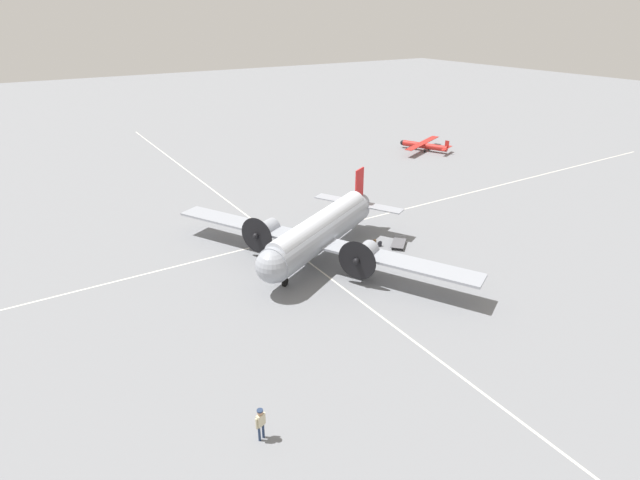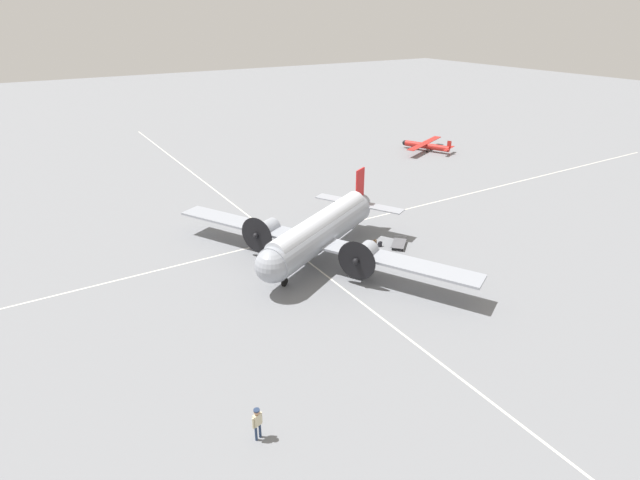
{
  "view_description": "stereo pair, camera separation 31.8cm",
  "coord_description": "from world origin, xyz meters",
  "px_view_note": "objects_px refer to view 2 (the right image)",
  "views": [
    {
      "loc": [
        20.5,
        32.66,
        19.45
      ],
      "look_at": [
        0.0,
        0.0,
        1.79
      ],
      "focal_mm": 28.0,
      "sensor_mm": 36.0,
      "label": 1
    },
    {
      "loc": [
        20.23,
        32.83,
        19.45
      ],
      "look_at": [
        0.0,
        0.0,
        1.79
      ],
      "focal_mm": 28.0,
      "sensor_mm": 36.0,
      "label": 2
    }
  ],
  "objects_px": {
    "baggage_cart": "(399,243)",
    "light_aircraft_distant": "(425,145)",
    "airliner_main": "(317,233)",
    "crew_foreground": "(257,421)",
    "suitcase_near_door": "(380,244)",
    "suitcase_upright_spare": "(374,243)"
  },
  "relations": [
    {
      "from": "airliner_main",
      "to": "crew_foreground",
      "type": "distance_m",
      "value": 19.85
    },
    {
      "from": "airliner_main",
      "to": "suitcase_upright_spare",
      "type": "xyz_separation_m",
      "value": [
        -6.14,
        -0.05,
        -2.4
      ]
    },
    {
      "from": "airliner_main",
      "to": "baggage_cart",
      "type": "distance_m",
      "value": 8.34
    },
    {
      "from": "crew_foreground",
      "to": "baggage_cart",
      "type": "xyz_separation_m",
      "value": [
        -20.58,
        -13.82,
        -0.9
      ]
    },
    {
      "from": "suitcase_upright_spare",
      "to": "crew_foreground",
      "type": "bearing_deg",
      "value": 38.95
    },
    {
      "from": "suitcase_near_door",
      "to": "airliner_main",
      "type": "bearing_deg",
      "value": -4.73
    },
    {
      "from": "suitcase_upright_spare",
      "to": "light_aircraft_distant",
      "type": "distance_m",
      "value": 35.82
    },
    {
      "from": "baggage_cart",
      "to": "light_aircraft_distant",
      "type": "relative_size",
      "value": 0.24
    },
    {
      "from": "crew_foreground",
      "to": "suitcase_near_door",
      "type": "bearing_deg",
      "value": 20.4
    },
    {
      "from": "crew_foreground",
      "to": "baggage_cart",
      "type": "distance_m",
      "value": 24.81
    },
    {
      "from": "crew_foreground",
      "to": "suitcase_near_door",
      "type": "height_order",
      "value": "crew_foreground"
    },
    {
      "from": "crew_foreground",
      "to": "airliner_main",
      "type": "bearing_deg",
      "value": 32.94
    },
    {
      "from": "suitcase_near_door",
      "to": "light_aircraft_distant",
      "type": "bearing_deg",
      "value": -138.93
    },
    {
      "from": "airliner_main",
      "to": "light_aircraft_distant",
      "type": "xyz_separation_m",
      "value": [
        -33.52,
        -23.14,
        -1.78
      ]
    },
    {
      "from": "suitcase_near_door",
      "to": "suitcase_upright_spare",
      "type": "height_order",
      "value": "suitcase_near_door"
    },
    {
      "from": "crew_foreground",
      "to": "suitcase_near_door",
      "type": "distance_m",
      "value": 24.07
    },
    {
      "from": "light_aircraft_distant",
      "to": "airliner_main",
      "type": "bearing_deg",
      "value": 100.27
    },
    {
      "from": "suitcase_upright_spare",
      "to": "airliner_main",
      "type": "bearing_deg",
      "value": 0.47
    },
    {
      "from": "suitcase_upright_spare",
      "to": "baggage_cart",
      "type": "relative_size",
      "value": 0.2
    },
    {
      "from": "airliner_main",
      "to": "suitcase_near_door",
      "type": "height_order",
      "value": "airliner_main"
    },
    {
      "from": "airliner_main",
      "to": "baggage_cart",
      "type": "relative_size",
      "value": 10.4
    },
    {
      "from": "suitcase_near_door",
      "to": "light_aircraft_distant",
      "type": "distance_m",
      "value": 36.02
    }
  ]
}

